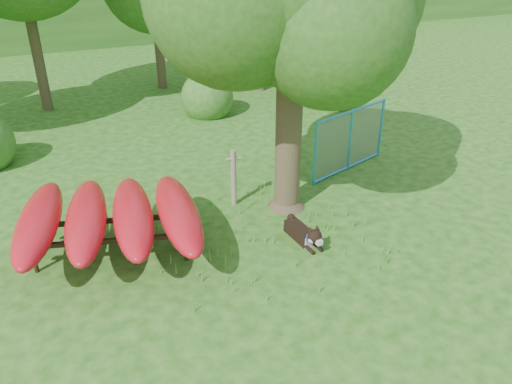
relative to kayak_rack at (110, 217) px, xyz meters
name	(u,v)px	position (x,y,z in m)	size (l,w,h in m)	color
ground	(273,268)	(2.61, -1.70, -0.85)	(80.00, 80.00, 0.00)	#1C4D0F
wooden_post	(234,176)	(2.92, 0.92, -0.14)	(0.37, 0.14, 1.35)	#726455
kayak_rack	(110,217)	(0.00, 0.00, 0.00)	(3.74, 4.03, 1.11)	black
husky_dog	(305,234)	(3.58, -1.19, -0.65)	(0.35, 1.26, 0.56)	black
fence_section	(350,140)	(6.42, 1.43, -0.02)	(2.71, 0.92, 2.74)	#298BC3
wildflower_clump	(292,221)	(3.60, -0.60, -0.66)	(0.11, 0.10, 0.23)	#4E8F2E
shrub_right	(333,106)	(9.11, 6.30, -0.85)	(1.80, 1.80, 1.80)	#2A5D1E
shrub_mid	(208,114)	(4.61, 7.30, -0.85)	(1.80, 1.80, 1.80)	#2A5D1E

